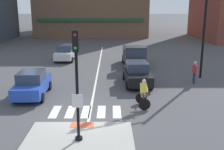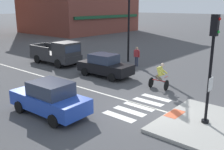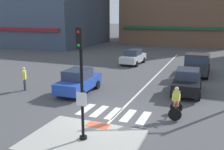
# 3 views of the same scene
# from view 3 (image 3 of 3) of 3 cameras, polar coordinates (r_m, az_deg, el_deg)

# --- Properties ---
(ground_plane) EXTENTS (300.00, 300.00, 0.00)m
(ground_plane) POSITION_cam_3_polar(r_m,az_deg,el_deg) (13.19, -0.97, -9.81)
(ground_plane) COLOR #474749
(traffic_island) EXTENTS (4.63, 3.58, 0.15)m
(traffic_island) POSITION_cam_3_polar(r_m,az_deg,el_deg) (11.02, -6.43, -14.35)
(traffic_island) COLOR #A3A099
(traffic_island) RESTS_ON ground
(tactile_pad_front) EXTENTS (1.10, 0.60, 0.01)m
(tactile_pad_front) POSITION_cam_3_polar(r_m,az_deg,el_deg) (12.14, -3.18, -11.16)
(tactile_pad_front) COLOR #DB5B38
(tactile_pad_front) RESTS_ON traffic_island
(signal_pole) EXTENTS (0.44, 0.38, 4.58)m
(signal_pole) POSITION_cam_3_polar(r_m,az_deg,el_deg) (10.02, -6.87, 0.16)
(signal_pole) COLOR black
(signal_pole) RESTS_ON traffic_island
(crosswalk_stripe_a) EXTENTS (0.44, 1.80, 0.01)m
(crosswalk_stripe_a) POSITION_cam_3_polar(r_m,az_deg,el_deg) (14.56, -5.88, -7.61)
(crosswalk_stripe_a) COLOR silver
(crosswalk_stripe_a) RESTS_ON ground
(crosswalk_stripe_b) EXTENTS (0.44, 1.80, 0.01)m
(crosswalk_stripe_b) POSITION_cam_3_polar(r_m,az_deg,el_deg) (14.21, -2.84, -8.09)
(crosswalk_stripe_b) COLOR silver
(crosswalk_stripe_b) RESTS_ON ground
(crosswalk_stripe_c) EXTENTS (0.44, 1.80, 0.01)m
(crosswalk_stripe_c) POSITION_cam_3_polar(r_m,az_deg,el_deg) (13.90, 0.36, -8.56)
(crosswalk_stripe_c) COLOR silver
(crosswalk_stripe_c) RESTS_ON ground
(crosswalk_stripe_d) EXTENTS (0.44, 1.80, 0.01)m
(crosswalk_stripe_d) POSITION_cam_3_polar(r_m,az_deg,el_deg) (13.64, 3.69, -9.03)
(crosswalk_stripe_d) COLOR silver
(crosswalk_stripe_d) RESTS_ON ground
(crosswalk_stripe_e) EXTENTS (0.44, 1.80, 0.01)m
(crosswalk_stripe_e) POSITION_cam_3_polar(r_m,az_deg,el_deg) (13.42, 7.15, -9.48)
(crosswalk_stripe_e) COLOR silver
(crosswalk_stripe_e) RESTS_ON ground
(lane_centre_line) EXTENTS (0.14, 28.00, 0.01)m
(lane_centre_line) POSITION_cam_3_polar(r_m,az_deg,el_deg) (22.27, 9.58, -0.39)
(lane_centre_line) COLOR silver
(lane_centre_line) RESTS_ON ground
(building_corner_left) EXTENTS (18.05, 17.38, 12.92)m
(building_corner_left) POSITION_cam_3_polar(r_m,az_deg,el_deg) (49.16, -14.24, 14.31)
(building_corner_left) COLOR #3D4C60
(building_corner_left) RESTS_ON ground
(car_blue_westbound_near) EXTENTS (1.96, 4.16, 1.64)m
(car_blue_westbound_near) POSITION_cam_3_polar(r_m,az_deg,el_deg) (17.42, -7.47, -1.37)
(car_blue_westbound_near) COLOR #2347B7
(car_blue_westbound_near) RESTS_ON ground
(car_black_eastbound_mid) EXTENTS (1.97, 4.16, 1.64)m
(car_black_eastbound_mid) POSITION_cam_3_polar(r_m,az_deg,el_deg) (17.93, 16.47, -1.39)
(car_black_eastbound_mid) COLOR black
(car_black_eastbound_mid) RESTS_ON ground
(car_silver_westbound_distant) EXTENTS (1.98, 4.17, 1.64)m
(car_silver_westbound_distant) POSITION_cam_3_polar(r_m,az_deg,el_deg) (27.69, 4.75, 4.10)
(car_silver_westbound_distant) COLOR silver
(car_silver_westbound_distant) RESTS_ON ground
(pickup_truck_charcoal_eastbound_far) EXTENTS (2.08, 5.11, 2.08)m
(pickup_truck_charcoal_eastbound_far) POSITION_cam_3_polar(r_m,az_deg,el_deg) (23.45, 18.52, 2.23)
(pickup_truck_charcoal_eastbound_far) COLOR #2D2D30
(pickup_truck_charcoal_eastbound_far) RESTS_ON ground
(cyclist) EXTENTS (0.74, 1.14, 1.68)m
(cyclist) POSITION_cam_3_polar(r_m,az_deg,el_deg) (13.48, 14.16, -5.75)
(cyclist) COLOR black
(cyclist) RESTS_ON ground
(pedestrian_at_curb_left) EXTENTS (0.35, 0.51, 1.67)m
(pedestrian_at_curb_left) POSITION_cam_3_polar(r_m,az_deg,el_deg) (18.79, -19.07, -0.39)
(pedestrian_at_curb_left) COLOR #2D334C
(pedestrian_at_curb_left) RESTS_ON ground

